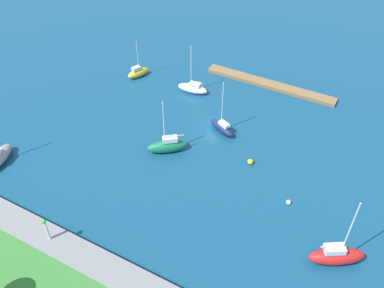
# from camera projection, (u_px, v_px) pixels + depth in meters

# --- Properties ---
(water) EXTENTS (160.00, 160.00, 0.00)m
(water) POSITION_uv_depth(u_px,v_px,m) (211.00, 127.00, 72.57)
(water) COLOR navy
(water) RESTS_ON ground
(pier_dock) EXTENTS (25.88, 2.36, 0.70)m
(pier_dock) POSITION_uv_depth(u_px,v_px,m) (270.00, 85.00, 81.74)
(pier_dock) COLOR olive
(pier_dock) RESTS_ON ground
(breakwater) EXTENTS (58.79, 3.94, 1.36)m
(breakwater) POSITION_uv_depth(u_px,v_px,m) (97.00, 266.00, 51.37)
(breakwater) COLOR gray
(breakwater) RESTS_ON ground
(harbor_beacon) EXTENTS (0.56, 0.56, 3.73)m
(harbor_beacon) POSITION_uv_depth(u_px,v_px,m) (46.00, 228.00, 52.12)
(harbor_beacon) COLOR silver
(harbor_beacon) RESTS_ON breakwater
(sailboat_yellow_center_basin) EXTENTS (3.41, 4.98, 7.77)m
(sailboat_yellow_center_basin) POSITION_uv_depth(u_px,v_px,m) (138.00, 72.00, 83.92)
(sailboat_yellow_center_basin) COLOR yellow
(sailboat_yellow_center_basin) RESTS_ON water
(sailboat_red_outer_mooring) EXTENTS (7.21, 5.63, 11.16)m
(sailboat_red_outer_mooring) POSITION_uv_depth(u_px,v_px,m) (336.00, 255.00, 51.78)
(sailboat_red_outer_mooring) COLOR red
(sailboat_red_outer_mooring) RESTS_ON water
(sailboat_white_inner_mooring) EXTENTS (6.08, 2.70, 9.89)m
(sailboat_white_inner_mooring) POSITION_uv_depth(u_px,v_px,m) (193.00, 88.00, 79.75)
(sailboat_white_inner_mooring) COLOR white
(sailboat_white_inner_mooring) RESTS_ON water
(sailboat_navy_along_channel) EXTENTS (5.64, 3.74, 9.86)m
(sailboat_navy_along_channel) POSITION_uv_depth(u_px,v_px,m) (222.00, 127.00, 70.99)
(sailboat_navy_along_channel) COLOR #141E4C
(sailboat_navy_along_channel) RESTS_ON water
(sailboat_green_near_pier) EXTENTS (6.27, 5.53, 9.96)m
(sailboat_green_near_pier) POSITION_uv_depth(u_px,v_px,m) (167.00, 146.00, 67.06)
(sailboat_green_near_pier) COLOR #19724C
(sailboat_green_near_pier) RESTS_ON water
(mooring_buoy_yellow) EXTENTS (0.90, 0.90, 0.90)m
(mooring_buoy_yellow) POSITION_uv_depth(u_px,v_px,m) (250.00, 162.00, 65.41)
(mooring_buoy_yellow) COLOR yellow
(mooring_buoy_yellow) RESTS_ON water
(mooring_buoy_white) EXTENTS (0.71, 0.71, 0.71)m
(mooring_buoy_white) POSITION_uv_depth(u_px,v_px,m) (289.00, 202.00, 59.37)
(mooring_buoy_white) COLOR white
(mooring_buoy_white) RESTS_ON water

